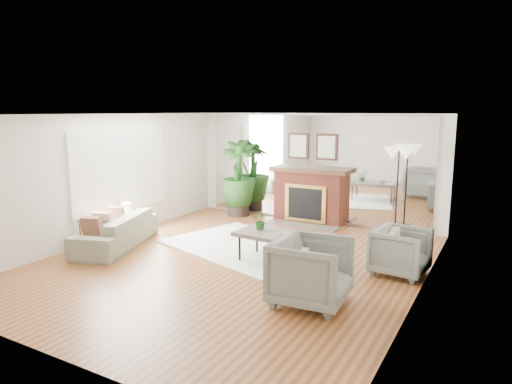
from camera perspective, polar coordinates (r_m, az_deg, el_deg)
The scene contains 18 objects.
ground at distance 7.90m, azimuth -2.80°, elevation -8.79°, with size 7.00×7.00×0.00m, color brown.
wall_left at distance 9.50m, azimuth -18.36°, elevation 1.70°, with size 0.02×7.00×2.50m, color silver.
wall_right at distance 6.53m, azimuth 19.94°, elevation -2.06°, with size 0.02×7.00×2.50m, color silver.
wall_back at distance 10.67m, azimuth 7.13°, elevation 3.02°, with size 6.00×0.02×2.50m, color silver.
mirror_panel at distance 10.65m, azimuth 7.09°, elevation 3.01°, with size 5.40×0.04×2.40m, color silver.
window_panel at distance 9.74m, azimuth -16.54°, elevation 2.58°, with size 0.04×2.40×1.50m, color #B2E09E.
fireplace at distance 10.55m, azimuth 6.59°, elevation -0.30°, with size 1.85×0.83×2.05m.
area_rug at distance 8.76m, azimuth -1.24°, elevation -6.75°, with size 2.98×2.13×0.03m, color white.
coffee_table at distance 7.73m, azimuth 2.47°, elevation -5.45°, with size 1.36×0.85×0.53m.
sofa at distance 9.10m, azimuth -17.09°, elevation -4.65°, with size 2.11×0.83×0.62m, color gray.
armchair_back at distance 7.59m, azimuth 17.64°, elevation -7.11°, with size 0.80×0.82×0.75m, color slate.
armchair_front at distance 6.21m, azimuth 6.89°, elevation -9.81°, with size 0.96×0.99×0.90m, color slate.
side_table at distance 9.00m, azimuth -19.43°, elevation -3.80°, with size 0.61×0.61×0.58m.
potted_ficus at distance 11.17m, azimuth -2.26°, elevation 2.06°, with size 1.14×1.14×1.85m.
floor_lamp at distance 9.58m, azimuth 17.40°, elevation 3.76°, with size 0.60×0.33×1.84m.
tabletop_plant at distance 7.89m, azimuth 0.60°, elevation -3.63°, with size 0.28×0.24×0.31m, color #286123.
fruit_bowl at distance 7.50m, azimuth 3.46°, elevation -5.37°, with size 0.23×0.23×0.06m, color olive.
book at distance 7.62m, azimuth 5.35°, elevation -5.31°, with size 0.20×0.27×0.02m, color olive.
Camera 1 is at (3.98, -6.32, 2.57)m, focal length 32.00 mm.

